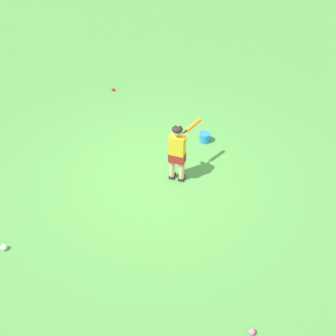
{
  "coord_description": "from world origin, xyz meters",
  "views": [
    {
      "loc": [
        -2.94,
        4.74,
        4.74
      ],
      "look_at": [
        -0.35,
        0.21,
        0.45
      ],
      "focal_mm": 45.25,
      "sensor_mm": 36.0,
      "label": 1
    }
  ],
  "objects": [
    {
      "name": "play_ball_behind_batter",
      "position": [
        2.38,
        -2.04,
        0.04
      ],
      "size": [
        0.07,
        0.07,
        0.07
      ],
      "primitive_type": "sphere",
      "color": "red",
      "rests_on": "ground"
    },
    {
      "name": "play_ball_far_right",
      "position": [
        -2.49,
        1.94,
        0.04
      ],
      "size": [
        0.08,
        0.08,
        0.08
      ],
      "primitive_type": "sphere",
      "color": "pink",
      "rests_on": "ground"
    },
    {
      "name": "toy_bucket",
      "position": [
        -0.28,
        -1.31,
        0.1
      ],
      "size": [
        0.22,
        0.22,
        0.19
      ],
      "color": "#2884DB",
      "rests_on": "ground"
    },
    {
      "name": "ground_plane",
      "position": [
        0.0,
        0.0,
        0.0
      ],
      "size": [
        40.0,
        40.0,
        0.0
      ],
      "primitive_type": "plane",
      "color": "#519942"
    },
    {
      "name": "child_batter",
      "position": [
        -0.35,
        -0.12,
        0.65
      ],
      "size": [
        0.32,
        0.77,
        1.08
      ],
      "color": "#232328",
      "rests_on": "ground"
    },
    {
      "name": "play_ball_by_bucket",
      "position": [
        1.04,
        2.49,
        0.05
      ],
      "size": [
        0.09,
        0.09,
        0.09
      ],
      "primitive_type": "sphere",
      "color": "white",
      "rests_on": "ground"
    }
  ]
}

